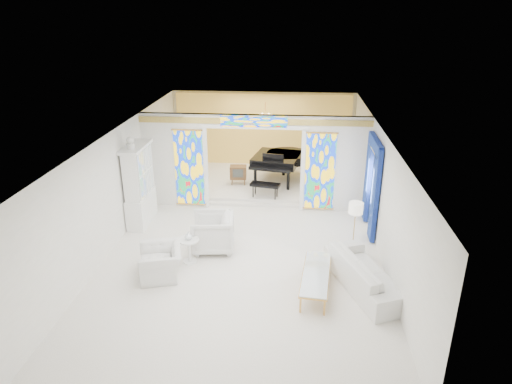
# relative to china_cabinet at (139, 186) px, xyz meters

# --- Properties ---
(floor) EXTENTS (12.00, 12.00, 0.00)m
(floor) POSITION_rel_china_cabinet_xyz_m (3.22, -0.60, -1.17)
(floor) COLOR white
(floor) RESTS_ON ground
(ceiling) EXTENTS (7.00, 12.00, 0.02)m
(ceiling) POSITION_rel_china_cabinet_xyz_m (3.22, -0.60, 1.83)
(ceiling) COLOR white
(ceiling) RESTS_ON wall_back
(wall_back) EXTENTS (7.00, 0.02, 3.00)m
(wall_back) POSITION_rel_china_cabinet_xyz_m (3.22, 5.40, 0.33)
(wall_back) COLOR white
(wall_back) RESTS_ON floor
(wall_front) EXTENTS (7.00, 0.02, 3.00)m
(wall_front) POSITION_rel_china_cabinet_xyz_m (3.22, -6.60, 0.33)
(wall_front) COLOR white
(wall_front) RESTS_ON floor
(wall_left) EXTENTS (0.02, 12.00, 3.00)m
(wall_left) POSITION_rel_china_cabinet_xyz_m (-0.28, -0.60, 0.33)
(wall_left) COLOR white
(wall_left) RESTS_ON floor
(wall_right) EXTENTS (0.02, 12.00, 3.00)m
(wall_right) POSITION_rel_china_cabinet_xyz_m (6.72, -0.60, 0.33)
(wall_right) COLOR white
(wall_right) RESTS_ON floor
(partition_wall) EXTENTS (7.00, 0.22, 3.00)m
(partition_wall) POSITION_rel_china_cabinet_xyz_m (3.22, 1.40, 0.48)
(partition_wall) COLOR white
(partition_wall) RESTS_ON floor
(stained_glass_left) EXTENTS (0.90, 0.04, 2.40)m
(stained_glass_left) POSITION_rel_china_cabinet_xyz_m (1.19, 1.29, 0.13)
(stained_glass_left) COLOR gold
(stained_glass_left) RESTS_ON partition_wall
(stained_glass_right) EXTENTS (0.90, 0.04, 2.40)m
(stained_glass_right) POSITION_rel_china_cabinet_xyz_m (5.25, 1.29, 0.13)
(stained_glass_right) COLOR gold
(stained_glass_right) RESTS_ON partition_wall
(stained_glass_transom) EXTENTS (2.00, 0.04, 0.34)m
(stained_glass_transom) POSITION_rel_china_cabinet_xyz_m (3.22, 1.29, 1.65)
(stained_glass_transom) COLOR gold
(stained_glass_transom) RESTS_ON partition_wall
(alcove_platform) EXTENTS (6.80, 3.80, 0.18)m
(alcove_platform) POSITION_rel_china_cabinet_xyz_m (3.22, 3.50, -1.08)
(alcove_platform) COLOR white
(alcove_platform) RESTS_ON floor
(gold_curtain_back) EXTENTS (6.70, 0.10, 2.90)m
(gold_curtain_back) POSITION_rel_china_cabinet_xyz_m (3.22, 5.28, 0.33)
(gold_curtain_back) COLOR #E0BA4D
(gold_curtain_back) RESTS_ON wall_back
(chandelier) EXTENTS (0.48, 0.48, 0.30)m
(chandelier) POSITION_rel_china_cabinet_xyz_m (3.42, 3.40, 1.38)
(chandelier) COLOR gold
(chandelier) RESTS_ON ceiling
(blue_drapes) EXTENTS (0.14, 1.85, 2.65)m
(blue_drapes) POSITION_rel_china_cabinet_xyz_m (6.62, 0.10, 0.41)
(blue_drapes) COLOR navy
(blue_drapes) RESTS_ON wall_right
(china_cabinet) EXTENTS (0.56, 1.46, 2.72)m
(china_cabinet) POSITION_rel_china_cabinet_xyz_m (0.00, 0.00, 0.00)
(china_cabinet) COLOR white
(china_cabinet) RESTS_ON floor
(armchair_left) EXTENTS (1.23, 1.32, 0.72)m
(armchair_left) POSITION_rel_china_cabinet_xyz_m (1.37, -2.80, -0.81)
(armchair_left) COLOR white
(armchair_left) RESTS_ON floor
(armchair_right) EXTENTS (1.19, 1.16, 0.98)m
(armchair_right) POSITION_rel_china_cabinet_xyz_m (2.38, -1.44, -0.68)
(armchair_right) COLOR white
(armchair_right) RESTS_ON floor
(sofa) EXTENTS (1.87, 2.75, 0.75)m
(sofa) POSITION_rel_china_cabinet_xyz_m (6.17, -2.90, -0.80)
(sofa) COLOR white
(sofa) RESTS_ON floor
(side_table) EXTENTS (0.61, 0.61, 0.64)m
(side_table) POSITION_rel_china_cabinet_xyz_m (1.91, -2.15, -0.75)
(side_table) COLOR white
(side_table) RESTS_ON floor
(vase) EXTENTS (0.21, 0.21, 0.20)m
(vase) POSITION_rel_china_cabinet_xyz_m (1.91, -2.15, -0.42)
(vase) COLOR silver
(vase) RESTS_ON side_table
(coffee_table) EXTENTS (0.81, 2.00, 0.44)m
(coffee_table) POSITION_rel_china_cabinet_xyz_m (5.01, -3.09, -0.77)
(coffee_table) COLOR white
(coffee_table) RESTS_ON floor
(floor_lamp) EXTENTS (0.45, 0.45, 1.46)m
(floor_lamp) POSITION_rel_china_cabinet_xyz_m (6.02, -1.42, 0.08)
(floor_lamp) COLOR gold
(floor_lamp) RESTS_ON floor
(grand_piano) EXTENTS (2.21, 3.04, 1.17)m
(grand_piano) POSITION_rel_china_cabinet_xyz_m (4.00, 3.47, -0.20)
(grand_piano) COLOR black
(grand_piano) RESTS_ON alcove_platform
(tv_console) EXTENTS (0.60, 0.43, 0.66)m
(tv_console) POSITION_rel_china_cabinet_xyz_m (2.51, 2.96, -0.56)
(tv_console) COLOR brown
(tv_console) RESTS_ON alcove_platform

